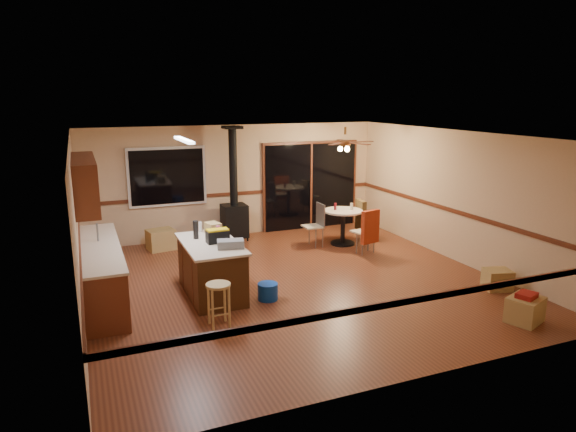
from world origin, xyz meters
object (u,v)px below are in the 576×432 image
kitchen_island (211,268)px  chair_left (317,220)px  wood_stove (234,209)px  dining_table (343,221)px  box_corner_b (497,279)px  toolbox_grey (231,244)px  chair_near (369,227)px  box_corner_a (525,310)px  box_under_window (161,240)px  chair_right (362,215)px  blue_bucket (268,291)px  toolbox_black (218,237)px  bar_stool (219,305)px

kitchen_island → chair_left: chair_left is taller
wood_stove → dining_table: size_ratio=2.91×
dining_table → chair_left: 0.61m
chair_left → box_corner_b: size_ratio=1.20×
toolbox_grey → kitchen_island: bearing=118.8°
chair_near → box_corner_a: size_ratio=1.41×
box_under_window → box_corner_a: size_ratio=1.11×
box_corner_a → chair_right: bearing=90.4°
toolbox_grey → box_corner_a: 4.53m
kitchen_island → dining_table: kitchen_island is taller
dining_table → box_under_window: (-3.83, 1.12, -0.31)m
kitchen_island → chair_near: chair_near is taller
toolbox_grey → chair_left: bearing=41.5°
dining_table → box_corner_b: 3.65m
chair_near → toolbox_grey: bearing=-158.2°
blue_bucket → box_corner_a: (3.21, -2.23, 0.05)m
kitchen_island → box_under_window: bearing=97.6°
toolbox_black → box_under_window: 3.11m
dining_table → chair_right: (0.52, 0.08, 0.07)m
chair_near → box_under_window: (-3.98, 2.00, -0.38)m
kitchen_island → chair_left: (2.85, 1.91, 0.14)m
toolbox_black → chair_near: bearing=15.6°
chair_right → box_under_window: (-4.35, 1.04, -0.38)m
toolbox_grey → chair_near: bearing=21.8°
bar_stool → blue_bucket: size_ratio=1.96×
chair_near → chair_right: (0.37, 0.95, 0.00)m
kitchen_island → chair_left: 3.43m
box_corner_a → chair_left: bearing=103.7°
toolbox_black → bar_stool: (-0.32, -1.19, -0.68)m
toolbox_black → box_corner_a: bearing=-35.5°
kitchen_island → box_corner_b: (4.60, -1.63, -0.28)m
dining_table → box_under_window: 4.00m
box_under_window → box_corner_a: (4.38, -5.73, -0.03)m
box_corner_b → chair_right: bearing=100.3°
wood_stove → box_under_window: size_ratio=4.55×
wood_stove → box_under_window: bearing=-176.0°
chair_right → box_corner_a: chair_right is taller
blue_bucket → box_corner_b: size_ratio=0.77×
toolbox_black → chair_right: toolbox_black is taller
box_corner_a → box_under_window: bearing=127.4°
chair_left → toolbox_black: bearing=-144.5°
blue_bucket → chair_left: size_ratio=0.64×
wood_stove → bar_stool: wood_stove is taller
bar_stool → box_under_window: (-0.19, 4.16, -0.10)m
toolbox_black → blue_bucket: size_ratio=1.10×
chair_left → box_corner_a: (1.15, -4.71, -0.40)m
toolbox_black → dining_table: bearing=29.1°
kitchen_island → dining_table: 3.89m
kitchen_island → box_corner_b: bearing=-19.5°
toolbox_grey → chair_left: toolbox_grey is taller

